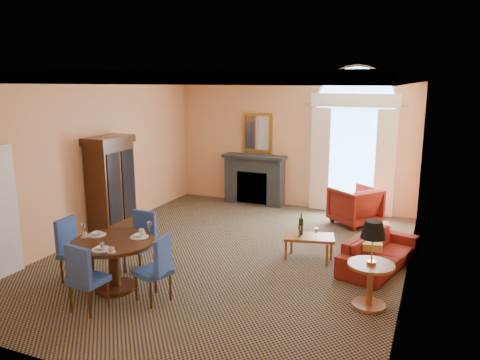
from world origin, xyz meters
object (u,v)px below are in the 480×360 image
at_px(coffee_table, 308,237).
at_px(side_table, 372,255).
at_px(dining_table, 114,254).
at_px(armchair, 355,206).
at_px(sofa, 379,251).
at_px(armoire, 111,188).

xyz_separation_m(coffee_table, side_table, (1.25, -1.36, 0.35)).
relative_size(dining_table, coffee_table, 1.28).
bearing_deg(side_table, dining_table, -165.45).
xyz_separation_m(dining_table, armchair, (2.78, 4.71, -0.15)).
bearing_deg(dining_table, sofa, 34.54).
bearing_deg(side_table, armchair, 102.61).
distance_m(dining_table, armchair, 5.47).
height_order(dining_table, sofa, dining_table).
bearing_deg(coffee_table, side_table, -62.42).
bearing_deg(armchair, sofa, 57.70).
bearing_deg(armchair, dining_table, 7.77).
xyz_separation_m(armchair, side_table, (0.84, -3.77, 0.35)).
xyz_separation_m(sofa, side_table, (0.05, -1.52, 0.49)).
distance_m(dining_table, side_table, 3.75).
xyz_separation_m(dining_table, sofa, (3.57, 2.46, -0.30)).
relative_size(armoire, dining_table, 1.63).
bearing_deg(armchair, armoire, -21.78).
bearing_deg(side_table, sofa, 91.89).
distance_m(armchair, side_table, 3.88).
bearing_deg(armoire, armchair, 29.93).
distance_m(sofa, armchair, 2.39).
relative_size(armoire, coffee_table, 2.10).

